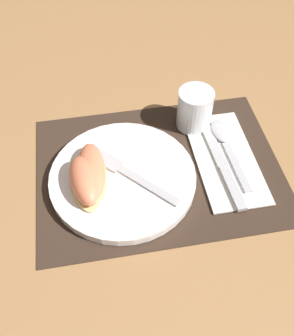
# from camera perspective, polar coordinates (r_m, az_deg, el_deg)

# --- Properties ---
(ground_plane) EXTENTS (3.00, 3.00, 0.00)m
(ground_plane) POSITION_cam_1_polar(r_m,az_deg,el_deg) (0.70, 1.74, -0.19)
(ground_plane) COLOR #A37547
(placemat) EXTENTS (0.43, 0.32, 0.00)m
(placemat) POSITION_cam_1_polar(r_m,az_deg,el_deg) (0.70, 1.75, -0.08)
(placemat) COLOR #38281E
(placemat) RESTS_ON ground_plane
(plate) EXTENTS (0.25, 0.25, 0.02)m
(plate) POSITION_cam_1_polar(r_m,az_deg,el_deg) (0.68, -3.53, -1.45)
(plate) COLOR white
(plate) RESTS_ON placemat
(juice_glass) EXTENTS (0.07, 0.07, 0.08)m
(juice_glass) POSITION_cam_1_polar(r_m,az_deg,el_deg) (0.76, 6.91, 8.23)
(juice_glass) COLOR silver
(juice_glass) RESTS_ON placemat
(napkin) EXTENTS (0.11, 0.22, 0.00)m
(napkin) POSITION_cam_1_polar(r_m,az_deg,el_deg) (0.73, 11.21, 1.49)
(napkin) COLOR white
(napkin) RESTS_ON placemat
(knife) EXTENTS (0.03, 0.23, 0.01)m
(knife) POSITION_cam_1_polar(r_m,az_deg,el_deg) (0.72, 10.59, 1.10)
(knife) COLOR #BCBCC1
(knife) RESTS_ON napkin
(spoon) EXTENTS (0.04, 0.17, 0.01)m
(spoon) POSITION_cam_1_polar(r_m,az_deg,el_deg) (0.75, 11.21, 3.99)
(spoon) COLOR #BCBCC1
(spoon) RESTS_ON napkin
(fork) EXTENTS (0.15, 0.16, 0.00)m
(fork) POSITION_cam_1_polar(r_m,az_deg,el_deg) (0.68, -3.43, -0.35)
(fork) COLOR #BCBCC1
(fork) RESTS_ON plate
(citrus_wedge_0) EXTENTS (0.05, 0.12, 0.03)m
(citrus_wedge_0) POSITION_cam_1_polar(r_m,az_deg,el_deg) (0.66, -8.04, -0.49)
(citrus_wedge_0) COLOR #F4DB84
(citrus_wedge_0) RESTS_ON plate
(citrus_wedge_1) EXTENTS (0.06, 0.11, 0.04)m
(citrus_wedge_1) POSITION_cam_1_polar(r_m,az_deg,el_deg) (0.65, -9.05, -1.95)
(citrus_wedge_1) COLOR #F4DB84
(citrus_wedge_1) RESTS_ON plate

